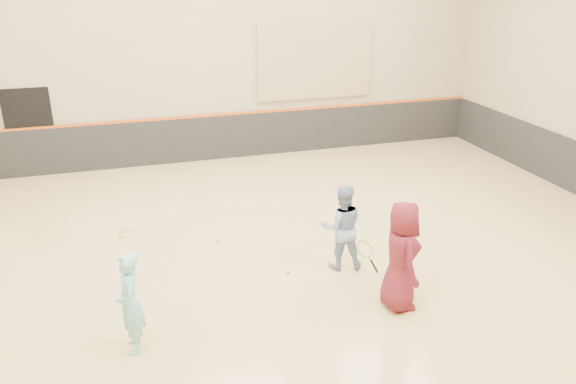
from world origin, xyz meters
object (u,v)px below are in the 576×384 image
object	(u,v)px
girl	(130,303)
young_man	(401,256)
spare_racket	(126,230)
instructor	(342,227)

from	to	relation	value
girl	young_man	distance (m)	3.94
girl	young_man	xyz separation A→B (m)	(3.93, -0.08, 0.14)
girl	spare_racket	distance (m)	3.75
girl	instructor	bearing A→B (deg)	108.78
girl	young_man	world-z (taller)	young_man
instructor	spare_racket	bearing A→B (deg)	-22.09
instructor	young_man	bearing A→B (deg)	117.94
instructor	young_man	world-z (taller)	young_man
instructor	young_man	size ratio (longest dim) A/B	0.88
instructor	young_man	xyz separation A→B (m)	(0.39, -1.37, 0.10)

